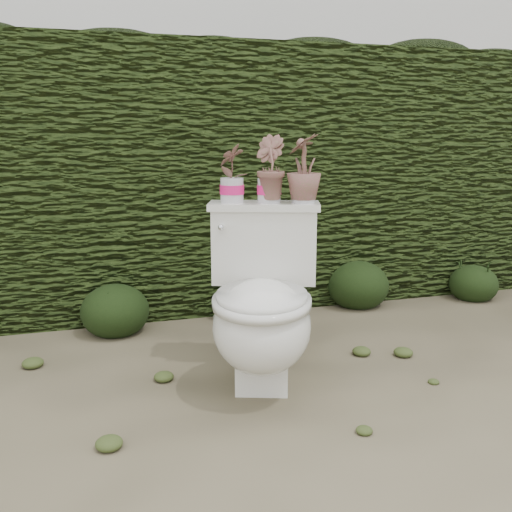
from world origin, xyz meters
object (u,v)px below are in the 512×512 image
object	(u,v)px
potted_plant_center	(269,170)
potted_plant_right	(304,170)
toilet	(262,307)
potted_plant_left	(232,175)

from	to	relation	value
potted_plant_center	potted_plant_right	size ratio (longest dim) A/B	0.99
toilet	potted_plant_left	world-z (taller)	potted_plant_left
toilet	potted_plant_center	size ratio (longest dim) A/B	2.74
potted_plant_left	potted_plant_right	size ratio (longest dim) A/B	0.85
toilet	potted_plant_right	xyz separation A→B (m)	(0.25, 0.17, 0.57)
potted_plant_center	potted_plant_right	xyz separation A→B (m)	(0.15, -0.05, 0.00)
toilet	potted_plant_left	bearing A→B (deg)	121.21
toilet	potted_plant_center	xyz separation A→B (m)	(0.10, 0.22, 0.56)
toilet	potted_plant_left	xyz separation A→B (m)	(-0.06, 0.27, 0.54)
toilet	potted_plant_left	size ratio (longest dim) A/B	3.19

